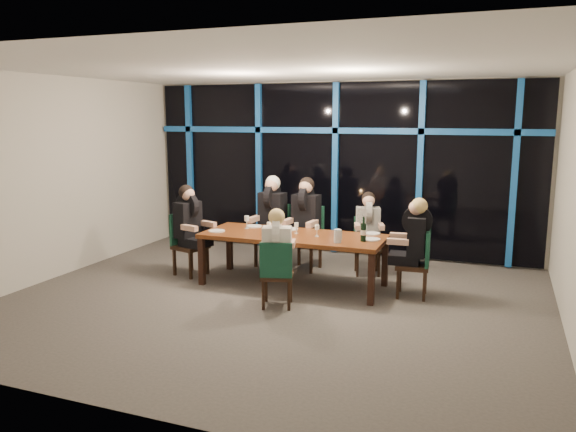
# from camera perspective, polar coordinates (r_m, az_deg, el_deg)

# --- Properties ---
(room) EXTENTS (7.04, 7.00, 3.02)m
(room) POSITION_cam_1_polar(r_m,az_deg,el_deg) (7.06, -1.76, 6.99)
(room) COLOR #5A5550
(room) RESTS_ON ground
(window_wall) EXTENTS (6.86, 0.43, 2.94)m
(window_wall) POSITION_cam_1_polar(r_m,az_deg,el_deg) (9.86, 4.97, 5.11)
(window_wall) COLOR black
(window_wall) RESTS_ON ground
(dining_table) EXTENTS (2.60, 1.00, 0.75)m
(dining_table) POSITION_cam_1_polar(r_m,az_deg,el_deg) (7.99, 0.52, -2.36)
(dining_table) COLOR brown
(dining_table) RESTS_ON ground
(chair_far_left) EXTENTS (0.51, 0.51, 1.00)m
(chair_far_left) POSITION_cam_1_polar(r_m,az_deg,el_deg) (9.14, -1.44, -1.55)
(chair_far_left) COLOR black
(chair_far_left) RESTS_ON ground
(chair_far_mid) EXTENTS (0.50, 0.50, 1.00)m
(chair_far_mid) POSITION_cam_1_polar(r_m,az_deg,el_deg) (8.93, 1.97, -1.83)
(chair_far_mid) COLOR black
(chair_far_mid) RESTS_ON ground
(chair_far_right) EXTENTS (0.51, 0.51, 0.87)m
(chair_far_right) POSITION_cam_1_polar(r_m,az_deg,el_deg) (8.77, 8.05, -2.65)
(chair_far_right) COLOR black
(chair_far_right) RESTS_ON ground
(chair_end_left) EXTENTS (0.54, 0.54, 0.95)m
(chair_end_left) POSITION_cam_1_polar(r_m,az_deg,el_deg) (8.74, -10.27, -2.45)
(chair_end_left) COLOR black
(chair_end_left) RESTS_ON ground
(chair_end_right) EXTENTS (0.46, 0.46, 0.92)m
(chair_end_right) POSITION_cam_1_polar(r_m,az_deg,el_deg) (7.72, 13.16, -4.36)
(chair_end_right) COLOR black
(chair_end_right) RESTS_ON ground
(chair_near_mid) EXTENTS (0.50, 0.50, 0.87)m
(chair_near_mid) POSITION_cam_1_polar(r_m,az_deg,el_deg) (7.10, -1.16, -5.60)
(chair_near_mid) COLOR black
(chair_near_mid) RESTS_ON ground
(diner_far_left) EXTENTS (0.52, 0.64, 0.98)m
(diner_far_left) POSITION_cam_1_polar(r_m,az_deg,el_deg) (8.99, -1.71, 0.83)
(diner_far_left) COLOR black
(diner_far_left) RESTS_ON ground
(diner_far_mid) EXTENTS (0.52, 0.64, 0.97)m
(diner_far_mid) POSITION_cam_1_polar(r_m,az_deg,el_deg) (8.78, 1.77, 0.60)
(diner_far_mid) COLOR black
(diner_far_mid) RESTS_ON ground
(diner_far_right) EXTENTS (0.52, 0.59, 0.85)m
(diner_far_right) POSITION_cam_1_polar(r_m,az_deg,el_deg) (8.62, 8.15, -0.51)
(diner_far_right) COLOR black
(diner_far_right) RESTS_ON ground
(diner_end_left) EXTENTS (0.64, 0.55, 0.92)m
(diner_end_left) POSITION_cam_1_polar(r_m,az_deg,el_deg) (8.61, -9.99, -0.08)
(diner_end_left) COLOR black
(diner_end_left) RESTS_ON ground
(diner_end_right) EXTENTS (0.59, 0.48, 0.90)m
(diner_end_right) POSITION_cam_1_polar(r_m,az_deg,el_deg) (7.64, 12.69, -1.67)
(diner_end_right) COLOR black
(diner_end_right) RESTS_ON ground
(diner_near_mid) EXTENTS (0.51, 0.59, 0.85)m
(diner_near_mid) POSITION_cam_1_polar(r_m,az_deg,el_deg) (7.08, -1.12, -2.72)
(diner_near_mid) COLOR white
(diner_near_mid) RESTS_ON ground
(plate_far_left) EXTENTS (0.24, 0.24, 0.01)m
(plate_far_left) POSITION_cam_1_polar(r_m,az_deg,el_deg) (8.54, -3.49, -1.04)
(plate_far_left) COLOR white
(plate_far_left) RESTS_ON dining_table
(plate_far_mid) EXTENTS (0.24, 0.24, 0.01)m
(plate_far_mid) POSITION_cam_1_polar(r_m,az_deg,el_deg) (8.31, 0.21, -1.33)
(plate_far_mid) COLOR white
(plate_far_mid) RESTS_ON dining_table
(plate_far_right) EXTENTS (0.24, 0.24, 0.01)m
(plate_far_right) POSITION_cam_1_polar(r_m,az_deg,el_deg) (8.09, 8.51, -1.77)
(plate_far_right) COLOR white
(plate_far_right) RESTS_ON dining_table
(plate_end_left) EXTENTS (0.24, 0.24, 0.01)m
(plate_end_left) POSITION_cam_1_polar(r_m,az_deg,el_deg) (8.25, -7.26, -1.51)
(plate_end_left) COLOR white
(plate_end_left) RESTS_ON dining_table
(plate_end_right) EXTENTS (0.24, 0.24, 0.01)m
(plate_end_right) POSITION_cam_1_polar(r_m,az_deg,el_deg) (7.72, 8.47, -2.35)
(plate_end_right) COLOR white
(plate_end_right) RESTS_ON dining_table
(plate_near_mid) EXTENTS (0.24, 0.24, 0.01)m
(plate_near_mid) POSITION_cam_1_polar(r_m,az_deg,el_deg) (7.65, -0.73, -2.35)
(plate_near_mid) COLOR white
(plate_near_mid) RESTS_ON dining_table
(wine_bottle) EXTENTS (0.08, 0.08, 0.33)m
(wine_bottle) POSITION_cam_1_polar(r_m,az_deg,el_deg) (7.59, 7.67, -1.61)
(wine_bottle) COLOR black
(wine_bottle) RESTS_ON dining_table
(water_pitcher) EXTENTS (0.11, 0.10, 0.18)m
(water_pitcher) POSITION_cam_1_polar(r_m,az_deg,el_deg) (7.48, 5.06, -2.04)
(water_pitcher) COLOR silver
(water_pitcher) RESTS_ON dining_table
(tea_light) EXTENTS (0.05, 0.05, 0.03)m
(tea_light) POSITION_cam_1_polar(r_m,az_deg,el_deg) (7.77, -1.00, -2.09)
(tea_light) COLOR #FAAD4B
(tea_light) RESTS_ON dining_table
(wine_glass_a) EXTENTS (0.07, 0.07, 0.17)m
(wine_glass_a) POSITION_cam_1_polar(r_m,az_deg,el_deg) (7.99, -1.94, -0.95)
(wine_glass_a) COLOR silver
(wine_glass_a) RESTS_ON dining_table
(wine_glass_b) EXTENTS (0.06, 0.06, 0.16)m
(wine_glass_b) POSITION_cam_1_polar(r_m,az_deg,el_deg) (8.02, 0.86, -0.98)
(wine_glass_b) COLOR white
(wine_glass_b) RESTS_ON dining_table
(wine_glass_c) EXTENTS (0.06, 0.06, 0.16)m
(wine_glass_c) POSITION_cam_1_polar(r_m,az_deg,el_deg) (7.83, 2.97, -1.22)
(wine_glass_c) COLOR silver
(wine_glass_c) RESTS_ON dining_table
(wine_glass_d) EXTENTS (0.07, 0.07, 0.19)m
(wine_glass_d) POSITION_cam_1_polar(r_m,az_deg,el_deg) (8.38, -4.22, -0.34)
(wine_glass_d) COLOR white
(wine_glass_d) RESTS_ON dining_table
(wine_glass_e) EXTENTS (0.06, 0.06, 0.16)m
(wine_glass_e) POSITION_cam_1_polar(r_m,az_deg,el_deg) (7.85, 7.81, -1.32)
(wine_glass_e) COLOR silver
(wine_glass_e) RESTS_ON dining_table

